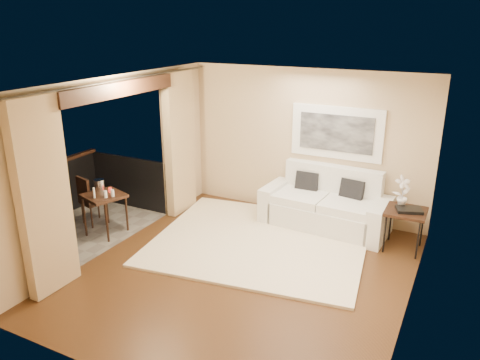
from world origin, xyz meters
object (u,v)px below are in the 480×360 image
Objects in this scene: side_table at (406,214)px; orchid at (402,192)px; ice_bucket at (99,185)px; sofa at (326,206)px; bistro_table at (104,199)px; balcony_chair_far at (89,197)px; balcony_chair_near at (30,217)px.

side_table is 0.35m from orchid.
side_table is 5.06m from ice_bucket.
ice_bucket is (-3.44, -1.89, 0.44)m from sofa.
bistro_table reaches higher than side_table.
ice_bucket is at bearing -147.82° from sofa.
balcony_chair_near is at bearing 101.91° from balcony_chair_far.
balcony_chair_near is at bearing -121.22° from bistro_table.
bistro_table is (-3.25, -2.00, 0.26)m from sofa.
balcony_chair_near reaches higher than balcony_chair_far.
side_table is at bearing -146.05° from balcony_chair_far.
side_table is (1.36, -0.31, 0.24)m from sofa.
side_table is 4.92m from bistro_table.
sofa is at bearing 35.24° from balcony_chair_near.
ice_bucket is at bearing -160.16° from orchid.
bistro_table is 1.17m from balcony_chair_near.
orchid reaches higher than side_table.
orchid is 0.67× the size of bistro_table.
orchid is 5.00m from ice_bucket.
balcony_chair_near reaches higher than bistro_table.
side_table is at bearing -9.22° from sofa.
side_table is at bearing 24.67° from balcony_chair_near.
bistro_table is at bearing -178.59° from balcony_chair_far.
balcony_chair_near is at bearing -152.75° from side_table.
balcony_chair_near is at bearing -151.29° from orchid.
side_table is 5.35m from balcony_chair_far.
ice_bucket is at bearing 149.46° from bistro_table.
orchid reaches higher than balcony_chair_near.
orchid is 5.30m from balcony_chair_far.
orchid is 5.85m from balcony_chair_near.
sofa is 3.32× the size of side_table.
bistro_table is (-4.62, -1.69, 0.01)m from side_table.
balcony_chair_near is (-5.12, -2.80, -0.35)m from orchid.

